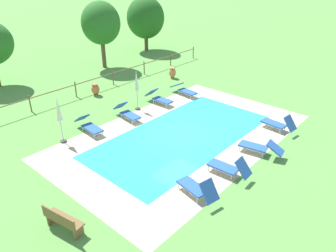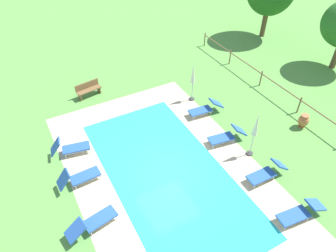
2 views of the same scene
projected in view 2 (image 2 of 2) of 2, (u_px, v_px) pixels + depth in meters
ground_plane at (168, 174)px, 14.23m from camera, size 160.00×160.00×0.00m
pool_deck_paving at (168, 174)px, 14.23m from camera, size 13.30×8.17×0.01m
swimming_pool_water at (168, 174)px, 14.22m from camera, size 10.06×4.92×0.01m
pool_coping_rim at (168, 174)px, 14.22m from camera, size 10.54×5.40×0.01m
sun_lounger_north_near_steps at (226, 136)px, 15.63m from camera, size 0.87×2.05×0.85m
sun_lounger_north_mid at (79, 177)px, 13.59m from camera, size 0.69×1.89×0.99m
sun_lounger_north_far at (205, 109)px, 17.36m from camera, size 0.78×2.06×0.82m
sun_lounger_north_end at (93, 222)px, 11.94m from camera, size 0.96×2.12×0.77m
sun_lounger_south_near_corner at (300, 213)px, 12.26m from camera, size 0.82×2.12×0.72m
sun_lounger_south_far at (266, 173)px, 13.81m from camera, size 0.63×1.99×0.86m
sun_lounger_south_end at (70, 148)px, 14.97m from camera, size 0.94×1.91×1.01m
patio_umbrella_closed_row_west at (256, 128)px, 14.11m from camera, size 0.32×0.32×2.52m
patio_umbrella_closed_row_mid_west at (193, 76)px, 17.59m from camera, size 0.32×0.32×2.44m
wooden_bench_lawn_side at (88, 89)px, 18.67m from camera, size 0.69×1.55×0.87m
terracotta_urn_near_fence at (303, 121)px, 16.47m from camera, size 0.54×0.54×0.80m
perimeter_fence at (323, 118)px, 16.19m from camera, size 22.27×0.08×1.05m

